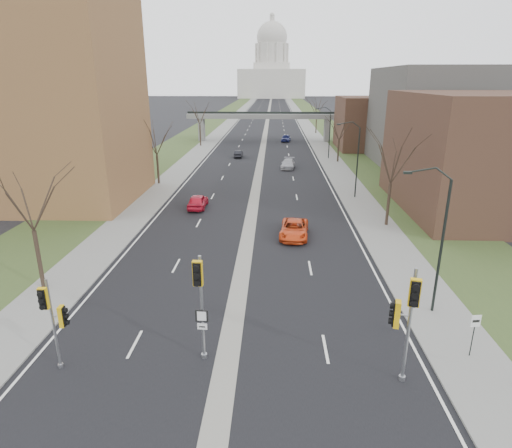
# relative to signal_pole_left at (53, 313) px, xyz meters

# --- Properties ---
(ground) EXTENTS (700.00, 700.00, 0.00)m
(ground) POSITION_rel_signal_pole_left_xyz_m (7.83, 0.15, -3.09)
(ground) COLOR black
(ground) RESTS_ON ground
(road_surface) EXTENTS (20.00, 600.00, 0.01)m
(road_surface) POSITION_rel_signal_pole_left_xyz_m (7.83, 150.15, -3.08)
(road_surface) COLOR black
(road_surface) RESTS_ON ground
(median_strip) EXTENTS (1.20, 600.00, 0.02)m
(median_strip) POSITION_rel_signal_pole_left_xyz_m (7.83, 150.15, -3.09)
(median_strip) COLOR gray
(median_strip) RESTS_ON ground
(sidewalk_right) EXTENTS (4.00, 600.00, 0.12)m
(sidewalk_right) POSITION_rel_signal_pole_left_xyz_m (19.83, 150.15, -3.03)
(sidewalk_right) COLOR gray
(sidewalk_right) RESTS_ON ground
(sidewalk_left) EXTENTS (4.00, 600.00, 0.12)m
(sidewalk_left) POSITION_rel_signal_pole_left_xyz_m (-4.17, 150.15, -3.03)
(sidewalk_left) COLOR gray
(sidewalk_left) RESTS_ON ground
(grass_verge_right) EXTENTS (8.00, 600.00, 0.10)m
(grass_verge_right) POSITION_rel_signal_pole_left_xyz_m (25.83, 150.15, -3.04)
(grass_verge_right) COLOR #30431F
(grass_verge_right) RESTS_ON ground
(grass_verge_left) EXTENTS (8.00, 600.00, 0.10)m
(grass_verge_left) POSITION_rel_signal_pole_left_xyz_m (-10.17, 150.15, -3.04)
(grass_verge_left) COLOR #30431F
(grass_verge_left) RESTS_ON ground
(apartment_building) EXTENTS (25.00, 16.00, 22.00)m
(apartment_building) POSITION_rel_signal_pole_left_xyz_m (-18.17, 30.15, 7.91)
(apartment_building) COLOR brown
(apartment_building) RESTS_ON ground
(commercial_block_near) EXTENTS (16.00, 20.00, 12.00)m
(commercial_block_near) POSITION_rel_signal_pole_left_xyz_m (31.83, 28.15, 2.91)
(commercial_block_near) COLOR #4C2E23
(commercial_block_near) RESTS_ON ground
(commercial_block_mid) EXTENTS (18.00, 22.00, 15.00)m
(commercial_block_mid) POSITION_rel_signal_pole_left_xyz_m (35.83, 52.15, 4.41)
(commercial_block_mid) COLOR #4F4C48
(commercial_block_mid) RESTS_ON ground
(commercial_block_far) EXTENTS (14.00, 14.00, 10.00)m
(commercial_block_far) POSITION_rel_signal_pole_left_xyz_m (29.83, 70.15, 1.91)
(commercial_block_far) COLOR #4C2E23
(commercial_block_far) RESTS_ON ground
(pedestrian_bridge) EXTENTS (34.00, 3.00, 6.45)m
(pedestrian_bridge) POSITION_rel_signal_pole_left_xyz_m (7.83, 80.15, 1.76)
(pedestrian_bridge) COLOR slate
(pedestrian_bridge) RESTS_ON ground
(capitol) EXTENTS (48.00, 42.00, 55.75)m
(capitol) POSITION_rel_signal_pole_left_xyz_m (7.83, 320.15, 15.51)
(capitol) COLOR silver
(capitol) RESTS_ON ground
(streetlight_near) EXTENTS (2.61, 0.20, 8.70)m
(streetlight_near) POSITION_rel_signal_pole_left_xyz_m (18.82, 6.15, 3.87)
(streetlight_near) COLOR black
(streetlight_near) RESTS_ON sidewalk_right
(streetlight_mid) EXTENTS (2.61, 0.20, 8.70)m
(streetlight_mid) POSITION_rel_signal_pole_left_xyz_m (18.82, 32.15, 3.87)
(streetlight_mid) COLOR black
(streetlight_mid) RESTS_ON sidewalk_right
(streetlight_far) EXTENTS (2.61, 0.20, 8.70)m
(streetlight_far) POSITION_rel_signal_pole_left_xyz_m (18.82, 58.15, 3.87)
(streetlight_far) COLOR black
(streetlight_far) RESTS_ON sidewalk_right
(tree_left_a) EXTENTS (7.20, 7.20, 9.40)m
(tree_left_a) POSITION_rel_signal_pole_left_xyz_m (-5.17, 8.15, 3.55)
(tree_left_a) COLOR #382B21
(tree_left_a) RESTS_ON sidewalk_left
(tree_left_b) EXTENTS (6.75, 6.75, 8.81)m
(tree_left_b) POSITION_rel_signal_pole_left_xyz_m (-5.17, 38.15, 3.14)
(tree_left_b) COLOR #382B21
(tree_left_b) RESTS_ON sidewalk_left
(tree_left_c) EXTENTS (7.65, 7.65, 9.99)m
(tree_left_c) POSITION_rel_signal_pole_left_xyz_m (-5.17, 72.15, 3.96)
(tree_left_c) COLOR #382B21
(tree_left_c) RESTS_ON sidewalk_left
(tree_right_a) EXTENTS (7.20, 7.20, 9.40)m
(tree_right_a) POSITION_rel_signal_pole_left_xyz_m (20.83, 22.15, 3.55)
(tree_right_a) COLOR #382B21
(tree_right_a) RESTS_ON sidewalk_right
(tree_right_b) EXTENTS (6.30, 6.30, 8.22)m
(tree_right_b) POSITION_rel_signal_pole_left_xyz_m (20.83, 55.15, 2.73)
(tree_right_b) COLOR #382B21
(tree_right_b) RESTS_ON sidewalk_right
(tree_right_c) EXTENTS (7.65, 7.65, 9.99)m
(tree_right_c) POSITION_rel_signal_pole_left_xyz_m (20.83, 95.15, 3.96)
(tree_right_c) COLOR #382B21
(tree_right_c) RESTS_ON sidewalk_right
(signal_pole_left) EXTENTS (0.82, 0.86, 4.71)m
(signal_pole_left) POSITION_rel_signal_pole_left_xyz_m (0.00, 0.00, 0.00)
(signal_pole_left) COLOR gray
(signal_pole_left) RESTS_ON ground
(signal_pole_median) EXTENTS (0.64, 0.90, 5.53)m
(signal_pole_median) POSITION_rel_signal_pole_left_xyz_m (6.65, 0.90, 0.77)
(signal_pole_median) COLOR gray
(signal_pole_median) RESTS_ON ground
(signal_pole_right) EXTENTS (0.95, 1.21, 5.68)m
(signal_pole_right) POSITION_rel_signal_pole_left_xyz_m (15.85, -0.25, 0.63)
(signal_pole_right) COLOR gray
(signal_pole_right) RESTS_ON ground
(speed_limit_sign) EXTENTS (0.50, 0.10, 2.31)m
(speed_limit_sign) POSITION_rel_signal_pole_left_xyz_m (19.96, 1.74, -1.38)
(speed_limit_sign) COLOR black
(speed_limit_sign) RESTS_ON sidewalk_right
(car_left_near) EXTENTS (1.84, 4.49, 1.52)m
(car_left_near) POSITION_rel_signal_pole_left_xyz_m (1.90, 27.33, -2.32)
(car_left_near) COLOR red
(car_left_near) RESTS_ON ground
(car_left_far) EXTENTS (1.41, 3.78, 1.23)m
(car_left_far) POSITION_rel_signal_pole_left_xyz_m (3.79, 59.23, -2.47)
(car_left_far) COLOR black
(car_left_far) RESTS_ON ground
(car_right_near) EXTENTS (2.86, 5.38, 1.44)m
(car_right_near) POSITION_rel_signal_pole_left_xyz_m (11.92, 18.79, -2.37)
(car_right_near) COLOR #D64216
(car_right_near) RESTS_ON ground
(car_right_mid) EXTENTS (2.55, 5.11, 1.42)m
(car_right_mid) POSITION_rel_signal_pole_left_xyz_m (12.32, 49.58, -2.37)
(car_right_mid) COLOR #A3A4AB
(car_right_mid) RESTS_ON ground
(car_right_far) EXTENTS (2.43, 4.74, 1.54)m
(car_right_far) POSITION_rel_signal_pole_left_xyz_m (12.77, 79.92, -2.31)
(car_right_far) COLOR navy
(car_right_far) RESTS_ON ground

